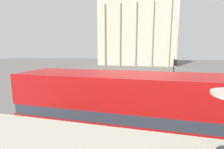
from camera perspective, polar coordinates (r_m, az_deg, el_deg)
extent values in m
cylinder|color=black|center=(9.99, -15.47, -17.94)|extent=(0.98, 0.22, 0.98)
cube|color=#B71414|center=(7.46, 11.36, -20.40)|extent=(11.43, 2.50, 1.65)
cube|color=#2D3842|center=(7.01, 11.62, -12.88)|extent=(11.20, 2.53, 0.45)
cube|color=#B71414|center=(6.73, 11.85, -5.71)|extent=(11.43, 2.50, 1.36)
cube|color=beige|center=(58.65, 9.39, 15.91)|extent=(26.98, 11.30, 24.78)
cylinder|color=beige|center=(54.34, -2.95, 14.62)|extent=(0.90, 0.90, 21.06)
cylinder|color=beige|center=(53.10, 2.84, 14.76)|extent=(0.90, 0.90, 21.06)
cylinder|color=beige|center=(52.39, 8.85, 14.76)|extent=(0.90, 0.90, 21.06)
cylinder|color=beige|center=(52.23, 14.96, 14.59)|extent=(0.90, 0.90, 21.06)
cylinder|color=beige|center=(52.62, 21.03, 14.27)|extent=(0.90, 0.90, 21.06)
cylinder|color=black|center=(12.27, 10.35, -6.94)|extent=(0.12, 0.12, 3.28)
cube|color=black|center=(12.00, 11.36, -1.50)|extent=(0.20, 0.24, 0.70)
sphere|color=green|center=(11.97, 11.91, -0.81)|extent=(0.14, 0.14, 0.14)
cylinder|color=black|center=(18.31, 22.28, -0.92)|extent=(0.12, 0.12, 4.13)
cube|color=black|center=(18.16, 23.13, 4.09)|extent=(0.20, 0.24, 0.70)
sphere|color=gold|center=(18.17, 23.50, 4.55)|extent=(0.14, 0.14, 0.14)
cylinder|color=#282B33|center=(19.33, 22.31, -5.44)|extent=(0.14, 0.14, 0.83)
cylinder|color=#282B33|center=(19.36, 22.84, -5.45)|extent=(0.14, 0.14, 0.83)
cylinder|color=black|center=(19.18, 22.71, -3.29)|extent=(0.32, 0.32, 0.66)
sphere|color=tan|center=(19.10, 22.79, -2.00)|extent=(0.22, 0.22, 0.22)
cylinder|color=#282B33|center=(16.14, 7.54, -7.64)|extent=(0.14, 0.14, 0.79)
cylinder|color=#282B33|center=(16.12, 8.18, -7.67)|extent=(0.14, 0.14, 0.79)
cylinder|color=#284799|center=(15.95, 7.91, -5.21)|extent=(0.32, 0.32, 0.63)
sphere|color=tan|center=(15.85, 7.94, -3.73)|extent=(0.21, 0.21, 0.21)
cylinder|color=#282B33|center=(16.45, 7.51, -7.29)|extent=(0.14, 0.14, 0.81)
cylinder|color=#282B33|center=(16.44, 8.14, -7.32)|extent=(0.14, 0.14, 0.81)
cylinder|color=silver|center=(16.26, 7.88, -4.83)|extent=(0.32, 0.32, 0.64)
sphere|color=tan|center=(16.17, 7.91, -3.34)|extent=(0.22, 0.22, 0.22)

